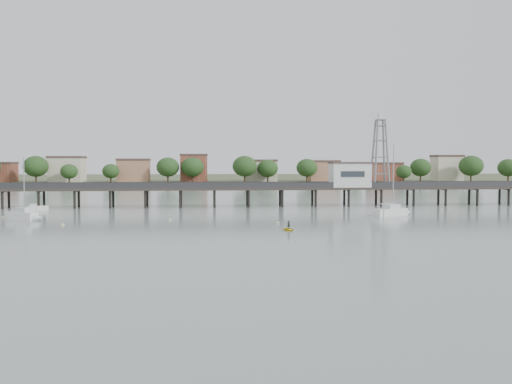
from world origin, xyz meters
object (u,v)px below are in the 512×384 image
(sailboat_b, at_px, (27,216))
(sailboat_c, at_px, (396,212))
(white_tender, at_px, (37,208))
(pier, at_px, (231,189))
(yellow_dinghy, at_px, (289,230))
(lattice_tower, at_px, (380,153))

(sailboat_b, height_order, sailboat_c, sailboat_c)
(sailboat_b, height_order, white_tender, sailboat_b)
(pier, relative_size, yellow_dinghy, 60.56)
(yellow_dinghy, bearing_deg, pier, 89.39)
(white_tender, bearing_deg, yellow_dinghy, -55.19)
(pier, height_order, lattice_tower, lattice_tower)
(lattice_tower, relative_size, white_tender, 3.77)
(pier, distance_m, lattice_tower, 32.34)
(sailboat_c, height_order, white_tender, sailboat_c)
(lattice_tower, distance_m, sailboat_b, 70.39)
(yellow_dinghy, bearing_deg, lattice_tower, 49.79)
(sailboat_b, distance_m, sailboat_c, 61.30)
(white_tender, bearing_deg, sailboat_c, -29.51)
(sailboat_b, height_order, yellow_dinghy, sailboat_b)
(lattice_tower, xyz_separation_m, sailboat_c, (-3.95, -22.04, -10.46))
(lattice_tower, distance_m, white_tender, 69.92)
(sailboat_b, xyz_separation_m, yellow_dinghy, (39.56, -17.32, -0.66))
(pier, xyz_separation_m, lattice_tower, (31.50, 0.00, 7.31))
(lattice_tower, height_order, yellow_dinghy, lattice_tower)
(lattice_tower, bearing_deg, white_tender, -174.98)
(pier, relative_size, white_tender, 36.49)
(pier, distance_m, sailboat_b, 41.71)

